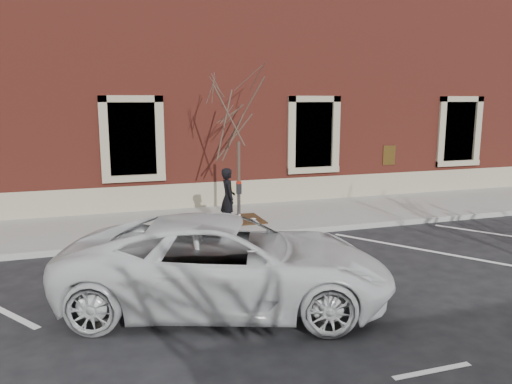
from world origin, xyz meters
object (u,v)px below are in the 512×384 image
object	(u,v)px
man	(228,198)
sapling	(238,119)
white_truck	(228,262)
parking_meter	(239,197)

from	to	relation	value
man	sapling	distance (m)	2.24
sapling	white_truck	world-z (taller)	sapling
parking_meter	sapling	world-z (taller)	sapling
man	sapling	size ratio (longest dim) A/B	0.39
sapling	white_truck	size ratio (longest dim) A/B	0.73
white_truck	man	bearing A→B (deg)	3.88
man	parking_meter	distance (m)	0.61
parking_meter	white_truck	bearing A→B (deg)	-130.59
parking_meter	sapling	bearing A→B (deg)	52.23
man	parking_meter	size ratio (longest dim) A/B	1.21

